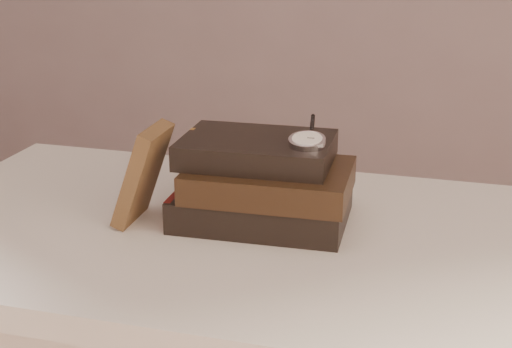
# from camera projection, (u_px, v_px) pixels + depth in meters

# --- Properties ---
(table) EXTENTS (1.00, 0.60, 0.75)m
(table) POSITION_uv_depth(u_px,v_px,m) (220.00, 279.00, 1.13)
(table) COLOR beige
(table) RESTS_ON ground
(book_stack) EXTENTS (0.27, 0.19, 0.13)m
(book_stack) POSITION_uv_depth(u_px,v_px,m) (263.00, 184.00, 1.10)
(book_stack) COLOR black
(book_stack) RESTS_ON table
(journal) EXTENTS (0.08, 0.10, 0.15)m
(journal) POSITION_uv_depth(u_px,v_px,m) (143.00, 174.00, 1.09)
(journal) COLOR #402B18
(journal) RESTS_ON table
(pocket_watch) EXTENTS (0.06, 0.16, 0.02)m
(pocket_watch) POSITION_uv_depth(u_px,v_px,m) (307.00, 140.00, 1.05)
(pocket_watch) COLOR silver
(pocket_watch) RESTS_ON book_stack
(eyeglasses) EXTENTS (0.11, 0.13, 0.05)m
(eyeglasses) POSITION_uv_depth(u_px,v_px,m) (221.00, 154.00, 1.20)
(eyeglasses) COLOR silver
(eyeglasses) RESTS_ON book_stack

